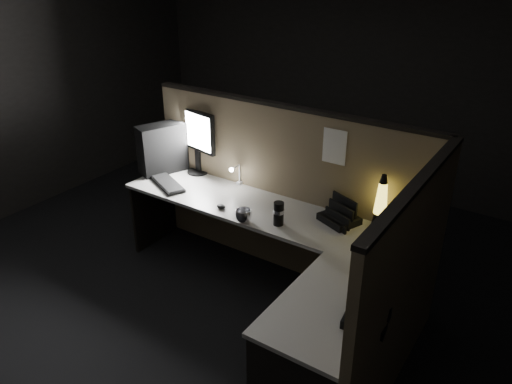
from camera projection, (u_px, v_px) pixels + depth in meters
The scene contains 17 objects.
floor at pixel (222, 320), 3.96m from camera, with size 6.00×6.00×0.00m, color black.
room_shell at pixel (215, 124), 3.25m from camera, with size 6.00×6.00×6.00m.
partition_back at pixel (284, 192), 4.32m from camera, with size 2.66×0.06×1.50m, color brown.
partition_right at pixel (402, 295), 3.04m from camera, with size 0.06×1.66×1.50m, color brown.
desk at pixel (258, 250), 3.80m from camera, with size 2.60×1.60×0.73m.
pc_tower at pixel (162, 148), 4.69m from camera, with size 0.20×0.44×0.46m, color black.
monitor at pixel (197, 136), 4.61m from camera, with size 0.47×0.20×0.61m.
keyboard at pixel (167, 183), 4.51m from camera, with size 0.49×0.16×0.02m, color black.
mouse at pixel (221, 206), 4.09m from camera, with size 0.08×0.06×0.03m, color black.
clip_lamp at pixel (236, 174), 4.42m from camera, with size 0.04×0.16×0.21m.
organizer at pixel (340, 216), 3.88m from camera, with size 0.34×0.32×0.21m.
lava_lamp at pixel (380, 207), 3.71m from camera, with size 0.12×0.12×0.45m.
travel_mug at pixel (279, 214), 3.82m from camera, with size 0.08×0.08×0.19m, color black.
steel_mug at pixel (243, 216), 3.88m from camera, with size 0.13×0.13×0.10m, color silver.
figurine at pixel (381, 224), 3.75m from camera, with size 0.06×0.06×0.06m, color #FAA327.
pinned_paper at pixel (334, 147), 3.84m from camera, with size 0.20×0.00×0.28m, color white.
desk_phone at pixel (367, 314), 2.83m from camera, with size 0.27×0.28×0.15m.
Camera 1 is at (1.96, -2.44, 2.65)m, focal length 35.00 mm.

